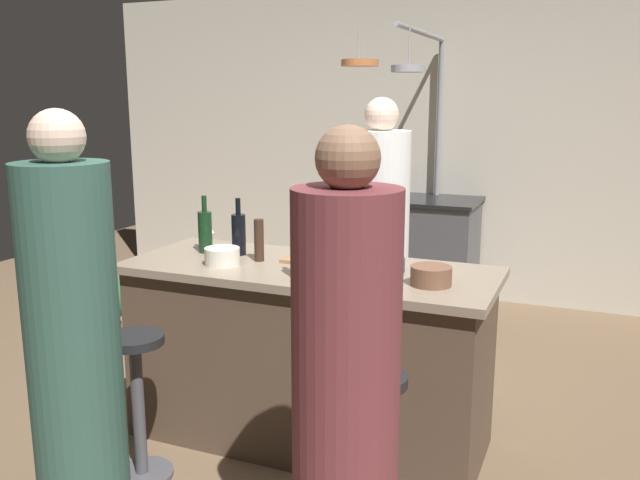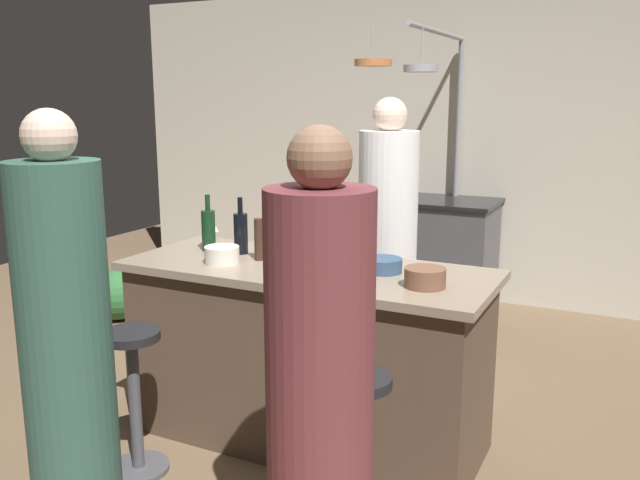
# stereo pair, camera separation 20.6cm
# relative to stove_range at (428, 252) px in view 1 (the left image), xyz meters

# --- Properties ---
(ground_plane) EXTENTS (9.00, 9.00, 0.00)m
(ground_plane) POSITION_rel_stove_range_xyz_m (0.00, -2.45, -0.45)
(ground_plane) COLOR brown
(back_wall) EXTENTS (6.40, 0.16, 2.60)m
(back_wall) POSITION_rel_stove_range_xyz_m (0.00, 0.40, 0.85)
(back_wall) COLOR beige
(back_wall) RESTS_ON ground_plane
(kitchen_island) EXTENTS (1.80, 0.72, 0.90)m
(kitchen_island) POSITION_rel_stove_range_xyz_m (0.00, -2.45, 0.01)
(kitchen_island) COLOR brown
(kitchen_island) RESTS_ON ground_plane
(stove_range) EXTENTS (0.80, 0.64, 0.89)m
(stove_range) POSITION_rel_stove_range_xyz_m (0.00, 0.00, 0.00)
(stove_range) COLOR #47474C
(stove_range) RESTS_ON ground_plane
(chef) EXTENTS (0.36, 0.36, 1.70)m
(chef) POSITION_rel_stove_range_xyz_m (0.05, -1.47, 0.34)
(chef) COLOR white
(chef) RESTS_ON ground_plane
(bar_stool_right) EXTENTS (0.28, 0.28, 0.68)m
(bar_stool_right) POSITION_rel_stove_range_xyz_m (0.54, -3.07, -0.07)
(bar_stool_right) COLOR #4C4C51
(bar_stool_right) RESTS_ON ground_plane
(guest_right) EXTENTS (0.34, 0.34, 1.62)m
(guest_right) POSITION_rel_stove_range_xyz_m (0.58, -3.47, 0.30)
(guest_right) COLOR brown
(guest_right) RESTS_ON ground_plane
(bar_stool_left) EXTENTS (0.28, 0.28, 0.68)m
(bar_stool_left) POSITION_rel_stove_range_xyz_m (-0.56, -3.07, -0.07)
(bar_stool_left) COLOR #4C4C51
(bar_stool_left) RESTS_ON ground_plane
(guest_left) EXTENTS (0.35, 0.35, 1.66)m
(guest_left) POSITION_rel_stove_range_xyz_m (-0.53, -3.46, 0.32)
(guest_left) COLOR #33594C
(guest_left) RESTS_ON ground_plane
(overhead_pot_rack) EXTENTS (0.59, 1.34, 2.17)m
(overhead_pot_rack) POSITION_rel_stove_range_xyz_m (-0.07, -0.40, 1.18)
(overhead_pot_rack) COLOR gray
(overhead_pot_rack) RESTS_ON ground_plane
(potted_plant) EXTENTS (0.36, 0.36, 0.52)m
(potted_plant) POSITION_rel_stove_range_xyz_m (-1.84, -1.81, -0.15)
(potted_plant) COLOR brown
(potted_plant) RESTS_ON ground_plane
(cutting_board) EXTENTS (0.32, 0.22, 0.02)m
(cutting_board) POSITION_rel_stove_range_xyz_m (0.01, -2.34, 0.46)
(cutting_board) COLOR #997047
(cutting_board) RESTS_ON kitchen_island
(pepper_mill) EXTENTS (0.05, 0.05, 0.21)m
(pepper_mill) POSITION_rel_stove_range_xyz_m (-0.27, -2.44, 0.56)
(pepper_mill) COLOR #382319
(pepper_mill) RESTS_ON kitchen_island
(wine_bottle_red) EXTENTS (0.07, 0.07, 0.30)m
(wine_bottle_red) POSITION_rel_stove_range_xyz_m (-0.62, -2.38, 0.57)
(wine_bottle_red) COLOR #143319
(wine_bottle_red) RESTS_ON kitchen_island
(wine_bottle_dark) EXTENTS (0.07, 0.07, 0.30)m
(wine_bottle_dark) POSITION_rel_stove_range_xyz_m (-0.43, -2.36, 0.57)
(wine_bottle_dark) COLOR black
(wine_bottle_dark) RESTS_ON kitchen_island
(wine_bottle_amber) EXTENTS (0.07, 0.07, 0.29)m
(wine_bottle_amber) POSITION_rel_stove_range_xyz_m (0.05, -2.65, 0.56)
(wine_bottle_amber) COLOR brown
(wine_bottle_amber) RESTS_ON kitchen_island
(wine_glass_near_left_guest) EXTENTS (0.07, 0.07, 0.15)m
(wine_glass_near_left_guest) POSITION_rel_stove_range_xyz_m (0.18, -2.21, 0.56)
(wine_glass_near_left_guest) COLOR silver
(wine_glass_near_left_guest) RESTS_ON kitchen_island
(wine_glass_by_chef) EXTENTS (0.07, 0.07, 0.15)m
(wine_glass_by_chef) POSITION_rel_stove_range_xyz_m (-0.66, -2.28, 0.56)
(wine_glass_by_chef) COLOR silver
(wine_glass_by_chef) RESTS_ON kitchen_island
(mixing_bowl_wooden) EXTENTS (0.18, 0.18, 0.08)m
(mixing_bowl_wooden) POSITION_rel_stove_range_xyz_m (0.62, -2.55, 0.50)
(mixing_bowl_wooden) COLOR brown
(mixing_bowl_wooden) RESTS_ON kitchen_island
(mixing_bowl_ceramic) EXTENTS (0.17, 0.17, 0.08)m
(mixing_bowl_ceramic) POSITION_rel_stove_range_xyz_m (-0.40, -2.58, 0.50)
(mixing_bowl_ceramic) COLOR silver
(mixing_bowl_ceramic) RESTS_ON kitchen_island
(mixing_bowl_blue) EXTENTS (0.18, 0.18, 0.07)m
(mixing_bowl_blue) POSITION_rel_stove_range_xyz_m (0.37, -2.39, 0.49)
(mixing_bowl_blue) COLOR #334C6B
(mixing_bowl_blue) RESTS_ON kitchen_island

